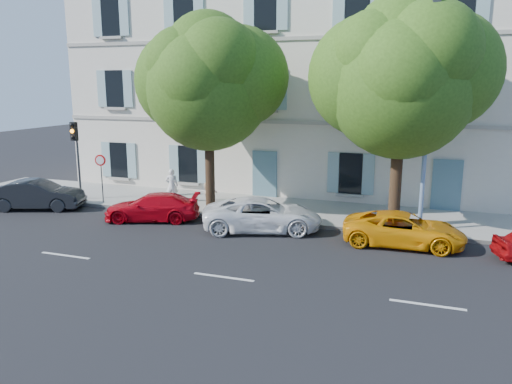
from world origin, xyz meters
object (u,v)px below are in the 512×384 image
at_px(tree_right, 401,85).
at_px(pedestrian_b, 210,191).
at_px(traffic_light, 76,144).
at_px(road_sign, 101,168).
at_px(tree_left, 208,89).
at_px(car_dark_sedan, 37,195).
at_px(car_red_coupe, 152,207).
at_px(car_white_coupe, 262,215).
at_px(street_lamp, 428,106).
at_px(car_yellow_supercar, 404,229).
at_px(pedestrian_a, 172,186).

xyz_separation_m(tree_right, pedestrian_b, (-8.42, 0.53, -4.87)).
height_order(traffic_light, road_sign, traffic_light).
distance_m(tree_left, pedestrian_b, 4.74).
bearing_deg(tree_left, traffic_light, -177.87).
bearing_deg(car_dark_sedan, car_red_coupe, -108.87).
relative_size(car_white_coupe, street_lamp, 0.55).
bearing_deg(car_yellow_supercar, road_sign, 81.97).
xyz_separation_m(car_red_coupe, tree_left, (1.87, 2.03, 5.07)).
bearing_deg(tree_right, street_lamp, -17.33).
distance_m(car_dark_sedan, street_lamp, 17.95).
distance_m(car_dark_sedan, traffic_light, 3.06).
bearing_deg(car_red_coupe, tree_right, 83.04).
height_order(car_yellow_supercar, traffic_light, traffic_light).
xyz_separation_m(car_dark_sedan, car_red_coupe, (6.21, 0.07, -0.10)).
bearing_deg(tree_right, car_white_coupe, -160.23).
height_order(car_red_coupe, street_lamp, street_lamp).
height_order(car_red_coupe, traffic_light, traffic_light).
xyz_separation_m(tree_left, street_lamp, (9.25, -0.42, -0.59)).
height_order(tree_left, road_sign, tree_left).
bearing_deg(car_white_coupe, tree_right, -88.26).
xyz_separation_m(tree_right, street_lamp, (1.03, -0.32, -0.75)).
bearing_deg(car_red_coupe, pedestrian_b, 128.19).
bearing_deg(tree_left, street_lamp, -2.60).
height_order(road_sign, pedestrian_b, road_sign).
bearing_deg(pedestrian_b, traffic_light, 49.25).
bearing_deg(road_sign, car_red_coupe, -22.83).
relative_size(car_white_coupe, traffic_light, 1.23).
relative_size(road_sign, pedestrian_a, 1.43).
distance_m(tree_right, traffic_light, 15.61).
bearing_deg(street_lamp, car_yellow_supercar, -108.36).
bearing_deg(car_white_coupe, pedestrian_a, 46.56).
xyz_separation_m(car_dark_sedan, car_white_coupe, (11.26, 0.19, -0.03)).
xyz_separation_m(car_red_coupe, pedestrian_b, (1.66, 2.47, 0.35)).
distance_m(car_yellow_supercar, road_sign, 14.45).
relative_size(tree_left, tree_right, 0.97).
relative_size(street_lamp, pedestrian_b, 5.47).
bearing_deg(traffic_light, pedestrian_b, 5.78).
xyz_separation_m(traffic_light, street_lamp, (16.38, -0.15, 2.10)).
xyz_separation_m(car_red_coupe, tree_right, (10.09, 1.93, 5.22)).
bearing_deg(pedestrian_b, street_lamp, -141.70).
bearing_deg(traffic_light, road_sign, -7.42).
height_order(traffic_light, pedestrian_a, traffic_light).
xyz_separation_m(car_dark_sedan, tree_right, (16.30, 2.00, 5.12)).
height_order(car_white_coupe, pedestrian_b, pedestrian_b).
bearing_deg(traffic_light, car_dark_sedan, -117.32).
xyz_separation_m(car_yellow_supercar, road_sign, (-14.31, 1.52, 1.25)).
bearing_deg(road_sign, traffic_light, 172.58).
xyz_separation_m(car_red_coupe, pedestrian_a, (-0.54, 2.78, 0.38)).
height_order(tree_right, pedestrian_b, tree_right).
distance_m(road_sign, pedestrian_b, 5.53).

